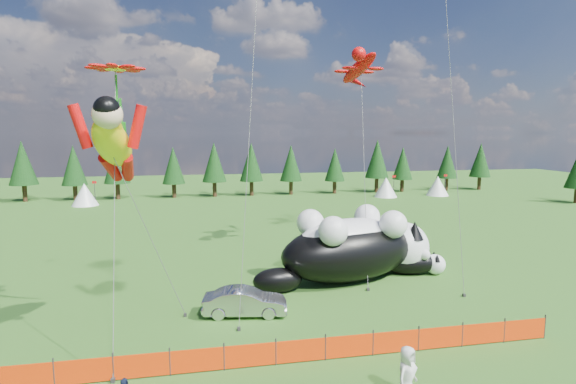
% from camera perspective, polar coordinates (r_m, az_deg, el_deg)
% --- Properties ---
extents(ground, '(160.00, 160.00, 0.00)m').
position_cam_1_polar(ground, '(21.59, -0.18, -17.13)').
color(ground, '#113B0A').
rests_on(ground, ground).
extents(safety_fence, '(22.06, 0.06, 1.10)m').
position_cam_1_polar(safety_fence, '(18.73, 1.65, -19.48)').
color(safety_fence, '#262626').
rests_on(safety_fence, ground).
extents(tree_line, '(90.00, 4.00, 8.00)m').
position_cam_1_polar(tree_line, '(64.58, -7.74, 2.98)').
color(tree_line, black).
rests_on(tree_line, ground).
extents(festival_tents, '(50.00, 3.20, 2.80)m').
position_cam_1_polar(festival_tents, '(61.54, 2.86, 0.39)').
color(festival_tents, white).
rests_on(festival_tents, ground).
extents(cat_large, '(11.95, 6.48, 4.39)m').
position_cam_1_polar(cat_large, '(28.16, 8.71, -6.81)').
color(cat_large, black).
rests_on(cat_large, ground).
extents(cat_small, '(4.80, 2.56, 1.76)m').
position_cam_1_polar(cat_small, '(30.22, 15.43, -8.46)').
color(cat_small, black).
rests_on(cat_small, ground).
extents(car, '(4.32, 2.07, 1.37)m').
position_cam_1_polar(car, '(23.01, -5.48, -13.72)').
color(car, '#BABBC0').
rests_on(car, ground).
extents(spectator_e, '(1.15, 1.09, 1.98)m').
position_cam_1_polar(spectator_e, '(16.64, 14.85, -21.55)').
color(spectator_e, silver).
rests_on(spectator_e, ground).
extents(superhero_kite, '(4.72, 4.80, 10.89)m').
position_cam_1_polar(superhero_kite, '(19.64, -21.36, 5.76)').
color(superhero_kite, '#FFE90D').
rests_on(superhero_kite, ground).
extents(gecko_kite, '(4.84, 13.05, 16.78)m').
position_cam_1_polar(gecko_kite, '(35.29, 8.97, 15.23)').
color(gecko_kite, red).
rests_on(gecko_kite, ground).
extents(flower_kite, '(3.23, 7.00, 12.85)m').
position_cam_1_polar(flower_kite, '(21.95, -21.05, 14.04)').
color(flower_kite, red).
rests_on(flower_kite, ground).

